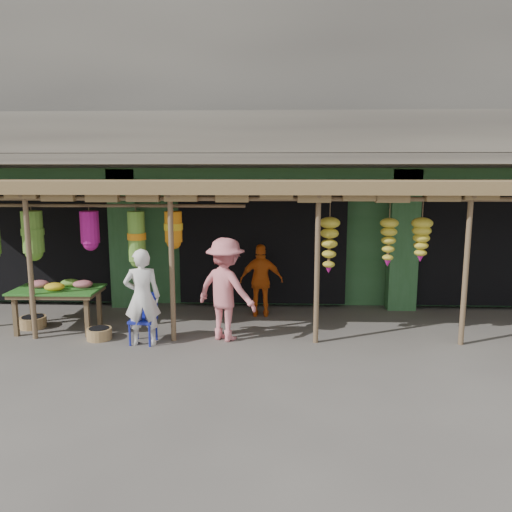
{
  "coord_description": "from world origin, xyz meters",
  "views": [
    {
      "loc": [
        0.31,
        -8.58,
        2.95
      ],
      "look_at": [
        -0.09,
        1.0,
        1.32
      ],
      "focal_mm": 35.0,
      "sensor_mm": 36.0,
      "label": 1
    }
  ],
  "objects_px": {
    "blue_chair": "(144,315)",
    "person_front": "(142,297)",
    "flower_table": "(59,291)",
    "person_vendor": "(261,280)",
    "person_shopper": "(226,289)"
  },
  "relations": [
    {
      "from": "blue_chair",
      "to": "person_front",
      "type": "relative_size",
      "value": 0.52
    },
    {
      "from": "flower_table",
      "to": "person_vendor",
      "type": "bearing_deg",
      "value": 15.35
    },
    {
      "from": "flower_table",
      "to": "blue_chair",
      "type": "height_order",
      "value": "flower_table"
    },
    {
      "from": "person_front",
      "to": "person_shopper",
      "type": "relative_size",
      "value": 0.92
    },
    {
      "from": "person_vendor",
      "to": "person_shopper",
      "type": "relative_size",
      "value": 0.83
    },
    {
      "from": "blue_chair",
      "to": "person_shopper",
      "type": "xyz_separation_m",
      "value": [
        1.41,
        0.19,
        0.43
      ]
    },
    {
      "from": "flower_table",
      "to": "person_vendor",
      "type": "distance_m",
      "value": 3.89
    },
    {
      "from": "flower_table",
      "to": "person_front",
      "type": "xyz_separation_m",
      "value": [
        1.76,
        -0.7,
        0.07
      ]
    },
    {
      "from": "blue_chair",
      "to": "person_vendor",
      "type": "height_order",
      "value": "person_vendor"
    },
    {
      "from": "blue_chair",
      "to": "flower_table",
      "type": "bearing_deg",
      "value": 168.14
    },
    {
      "from": "flower_table",
      "to": "person_shopper",
      "type": "bearing_deg",
      "value": -7.58
    },
    {
      "from": "flower_table",
      "to": "person_front",
      "type": "height_order",
      "value": "person_front"
    },
    {
      "from": "flower_table",
      "to": "blue_chair",
      "type": "bearing_deg",
      "value": -18.57
    },
    {
      "from": "flower_table",
      "to": "person_vendor",
      "type": "height_order",
      "value": "person_vendor"
    },
    {
      "from": "blue_chair",
      "to": "person_front",
      "type": "distance_m",
      "value": 0.38
    }
  ]
}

